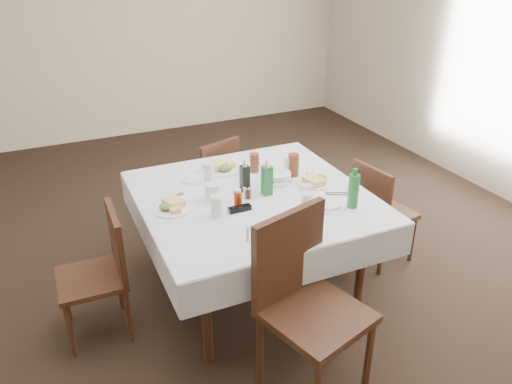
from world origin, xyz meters
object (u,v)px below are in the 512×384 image
water_s (307,203)px  coffee_mug (212,192)px  water_n (209,172)px  chair_east (378,208)px  chair_south (303,293)px  bread_basket (278,177)px  chair_west (103,266)px  oil_cruet_green (267,179)px  water_w (217,206)px  chair_north (214,178)px  ketchup_bottle (238,198)px  oil_cruet_dark (245,177)px  dining_table (253,204)px  green_bottle (353,190)px  water_e (290,166)px

water_s → coffee_mug: 0.63m
water_n → chair_east: bearing=-19.0°
chair_south → bread_basket: size_ratio=5.05×
chair_west → oil_cruet_green: oil_cruet_green is taller
water_w → coffee_mug: water_w is taller
chair_north → ketchup_bottle: 1.11m
oil_cruet_dark → coffee_mug: bearing=-175.4°
dining_table → chair_west: chair_west is taller
dining_table → chair_east: chair_east is taller
bread_basket → ketchup_bottle: ketchup_bottle is taller
green_bottle → dining_table: bearing=140.7°
water_e → green_bottle: (0.13, -0.60, 0.05)m
water_n → coffee_mug: 0.30m
dining_table → water_n: (-0.19, 0.34, 0.14)m
chair_south → oil_cruet_green: (0.18, 0.84, 0.28)m
chair_south → bread_basket: chair_south is taller
water_s → oil_cruet_green: size_ratio=0.52×
chair_east → water_n: size_ratio=6.49×
water_w → oil_cruet_dark: (0.29, 0.24, 0.03)m
water_n → oil_cruet_dark: bearing=-59.0°
water_s → water_w: (-0.52, 0.19, 0.00)m
dining_table → water_w: water_w is taller
water_s → oil_cruet_dark: (-0.23, 0.43, 0.03)m
oil_cruet_green → green_bottle: green_bottle is taller
chair_east → chair_west: 2.02m
chair_south → bread_basket: bearing=71.0°
oil_cruet_green → water_w: bearing=-161.4°
chair_east → oil_cruet_dark: size_ratio=3.53×
dining_table → water_e: water_e is taller
water_s → green_bottle: 0.31m
bread_basket → oil_cruet_green: 0.23m
chair_west → coffee_mug: bearing=4.5°
chair_south → chair_west: bearing=136.9°
chair_south → chair_east: size_ratio=1.26×
water_e → oil_cruet_green: 0.36m
ketchup_bottle → chair_north: bearing=78.9°
chair_east → water_n: water_n is taller
chair_west → water_s: size_ratio=6.36×
bread_basket → coffee_mug: coffee_mug is taller
oil_cruet_dark → coffee_mug: size_ratio=1.59×
oil_cruet_green → green_bottle: (0.42, -0.39, 0.01)m
water_w → green_bottle: (0.82, -0.25, 0.05)m
water_w → dining_table: bearing=27.2°
water_e → oil_cruet_green: (-0.29, -0.22, 0.04)m
chair_west → coffee_mug: (0.75, 0.06, 0.33)m
water_w → green_bottle: bearing=-16.8°
coffee_mug → green_bottle: size_ratio=0.56×
chair_south → water_w: 0.77m
chair_east → chair_west: size_ratio=0.97×
water_e → oil_cruet_dark: size_ratio=0.58×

